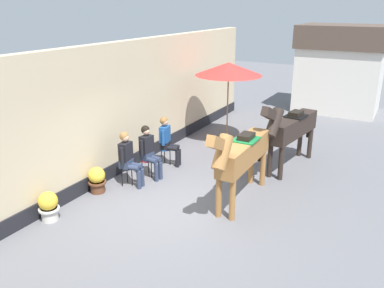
{
  "coord_description": "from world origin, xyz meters",
  "views": [
    {
      "loc": [
        4.05,
        -6.9,
        4.29
      ],
      "look_at": [
        -0.4,
        1.2,
        1.05
      ],
      "focal_mm": 37.56,
      "sensor_mm": 36.0,
      "label": 1
    }
  ],
  "objects_px": {
    "flower_planter_middle": "(97,179)",
    "saddled_horse_far": "(291,128)",
    "seated_visitor_middle": "(149,149)",
    "flower_planter_near": "(49,206)",
    "spare_stool_white": "(232,153)",
    "cafe_parasol": "(229,69)",
    "seated_visitor_near": "(128,156)",
    "seated_visitor_far": "(167,138)",
    "saddled_horse_near": "(242,154)"
  },
  "relations": [
    {
      "from": "saddled_horse_near",
      "to": "flower_planter_middle",
      "type": "relative_size",
      "value": 4.68
    },
    {
      "from": "seated_visitor_middle",
      "to": "flower_planter_near",
      "type": "xyz_separation_m",
      "value": [
        -0.57,
        -2.83,
        -0.44
      ]
    },
    {
      "from": "seated_visitor_middle",
      "to": "flower_planter_middle",
      "type": "relative_size",
      "value": 2.17
    },
    {
      "from": "cafe_parasol",
      "to": "spare_stool_white",
      "type": "bearing_deg",
      "value": -62.21
    },
    {
      "from": "seated_visitor_near",
      "to": "cafe_parasol",
      "type": "xyz_separation_m",
      "value": [
        0.74,
        4.26,
        1.59
      ]
    },
    {
      "from": "saddled_horse_far",
      "to": "flower_planter_near",
      "type": "distance_m",
      "value": 6.35
    },
    {
      "from": "saddled_horse_near",
      "to": "cafe_parasol",
      "type": "height_order",
      "value": "cafe_parasol"
    },
    {
      "from": "seated_visitor_middle",
      "to": "spare_stool_white",
      "type": "distance_m",
      "value": 2.37
    },
    {
      "from": "cafe_parasol",
      "to": "saddled_horse_near",
      "type": "bearing_deg",
      "value": -61.77
    },
    {
      "from": "saddled_horse_near",
      "to": "saddled_horse_far",
      "type": "height_order",
      "value": "same"
    },
    {
      "from": "flower_planter_near",
      "to": "flower_planter_middle",
      "type": "height_order",
      "value": "same"
    },
    {
      "from": "saddled_horse_near",
      "to": "cafe_parasol",
      "type": "bearing_deg",
      "value": 118.23
    },
    {
      "from": "seated_visitor_far",
      "to": "flower_planter_near",
      "type": "xyz_separation_m",
      "value": [
        -0.53,
        -3.79,
        -0.44
      ]
    },
    {
      "from": "seated_visitor_middle",
      "to": "seated_visitor_far",
      "type": "distance_m",
      "value": 0.96
    },
    {
      "from": "seated_visitor_near",
      "to": "saddled_horse_near",
      "type": "bearing_deg",
      "value": 10.57
    },
    {
      "from": "spare_stool_white",
      "to": "seated_visitor_near",
      "type": "bearing_deg",
      "value": -125.99
    },
    {
      "from": "seated_visitor_middle",
      "to": "spare_stool_white",
      "type": "bearing_deg",
      "value": 47.54
    },
    {
      "from": "saddled_horse_far",
      "to": "cafe_parasol",
      "type": "relative_size",
      "value": 1.16
    },
    {
      "from": "saddled_horse_near",
      "to": "flower_planter_middle",
      "type": "distance_m",
      "value": 3.5
    },
    {
      "from": "saddled_horse_near",
      "to": "seated_visitor_middle",
      "type": "bearing_deg",
      "value": 176.9
    },
    {
      "from": "flower_planter_middle",
      "to": "cafe_parasol",
      "type": "height_order",
      "value": "cafe_parasol"
    },
    {
      "from": "seated_visitor_far",
      "to": "saddled_horse_far",
      "type": "xyz_separation_m",
      "value": [
        3.04,
        1.4,
        0.38
      ]
    },
    {
      "from": "flower_planter_near",
      "to": "cafe_parasol",
      "type": "relative_size",
      "value": 0.25
    },
    {
      "from": "seated_visitor_near",
      "to": "saddled_horse_near",
      "type": "height_order",
      "value": "saddled_horse_near"
    },
    {
      "from": "seated_visitor_near",
      "to": "seated_visitor_middle",
      "type": "relative_size",
      "value": 1.0
    },
    {
      "from": "seated_visitor_near",
      "to": "flower_planter_middle",
      "type": "bearing_deg",
      "value": -122.45
    },
    {
      "from": "spare_stool_white",
      "to": "cafe_parasol",
      "type": "bearing_deg",
      "value": 117.79
    },
    {
      "from": "saddled_horse_near",
      "to": "spare_stool_white",
      "type": "height_order",
      "value": "saddled_horse_near"
    },
    {
      "from": "seated_visitor_near",
      "to": "spare_stool_white",
      "type": "distance_m",
      "value": 2.96
    },
    {
      "from": "seated_visitor_near",
      "to": "seated_visitor_far",
      "type": "relative_size",
      "value": 1.0
    },
    {
      "from": "seated_visitor_middle",
      "to": "saddled_horse_near",
      "type": "relative_size",
      "value": 0.46
    },
    {
      "from": "seated_visitor_middle",
      "to": "cafe_parasol",
      "type": "bearing_deg",
      "value": 80.73
    },
    {
      "from": "flower_planter_middle",
      "to": "saddled_horse_far",
      "type": "bearing_deg",
      "value": 45.8
    },
    {
      "from": "saddled_horse_far",
      "to": "spare_stool_white",
      "type": "xyz_separation_m",
      "value": [
        -1.43,
        -0.63,
        -0.76
      ]
    },
    {
      "from": "flower_planter_near",
      "to": "cafe_parasol",
      "type": "height_order",
      "value": "cafe_parasol"
    },
    {
      "from": "saddled_horse_far",
      "to": "flower_planter_middle",
      "type": "relative_size",
      "value": 4.66
    },
    {
      "from": "seated_visitor_near",
      "to": "flower_planter_middle",
      "type": "height_order",
      "value": "seated_visitor_near"
    },
    {
      "from": "flower_planter_middle",
      "to": "seated_visitor_middle",
      "type": "bearing_deg",
      "value": 66.43
    },
    {
      "from": "seated_visitor_middle",
      "to": "saddled_horse_far",
      "type": "distance_m",
      "value": 3.84
    },
    {
      "from": "seated_visitor_middle",
      "to": "flower_planter_middle",
      "type": "height_order",
      "value": "seated_visitor_middle"
    },
    {
      "from": "saddled_horse_far",
      "to": "flower_planter_near",
      "type": "height_order",
      "value": "saddled_horse_far"
    },
    {
      "from": "seated_visitor_far",
      "to": "saddled_horse_far",
      "type": "distance_m",
      "value": 3.37
    },
    {
      "from": "saddled_horse_near",
      "to": "cafe_parasol",
      "type": "relative_size",
      "value": 1.16
    },
    {
      "from": "flower_planter_near",
      "to": "flower_planter_middle",
      "type": "distance_m",
      "value": 1.5
    },
    {
      "from": "saddled_horse_near",
      "to": "flower_planter_near",
      "type": "relative_size",
      "value": 4.68
    },
    {
      "from": "cafe_parasol",
      "to": "flower_planter_near",
      "type": "bearing_deg",
      "value": -100.2
    },
    {
      "from": "seated_visitor_far",
      "to": "saddled_horse_near",
      "type": "xyz_separation_m",
      "value": [
        2.64,
        -1.1,
        0.38
      ]
    },
    {
      "from": "seated_visitor_far",
      "to": "flower_planter_middle",
      "type": "relative_size",
      "value": 2.17
    },
    {
      "from": "seated_visitor_middle",
      "to": "cafe_parasol",
      "type": "relative_size",
      "value": 0.54
    },
    {
      "from": "flower_planter_near",
      "to": "flower_planter_middle",
      "type": "xyz_separation_m",
      "value": [
        -0.01,
        1.5,
        0.0
      ]
    }
  ]
}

